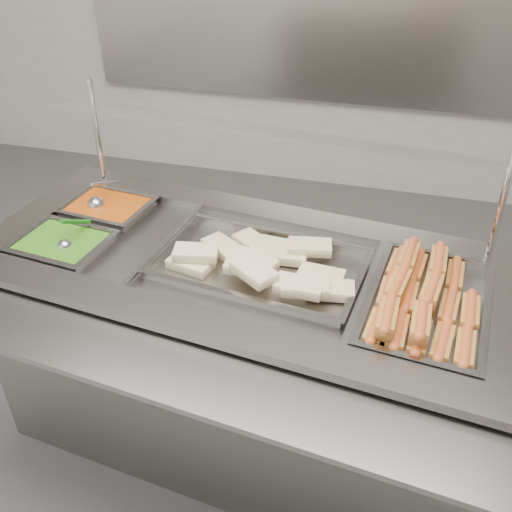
% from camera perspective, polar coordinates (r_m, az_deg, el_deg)
% --- Properties ---
extents(ground, '(6.00, 6.00, 0.00)m').
position_cam_1_polar(ground, '(2.20, -6.60, -21.87)').
color(ground, '#57575A').
rests_on(ground, ground).
extents(steam_counter, '(1.78, 0.94, 0.82)m').
position_cam_1_polar(steam_counter, '(2.03, -1.20, -9.81)').
color(steam_counter, gray).
rests_on(steam_counter, ground).
extents(tray_rail, '(1.65, 0.52, 0.05)m').
position_cam_1_polar(tray_rail, '(1.48, -8.47, -11.04)').
color(tray_rail, gray).
rests_on(tray_rail, steam_counter).
extents(sneeze_guard, '(1.52, 0.44, 0.40)m').
position_cam_1_polar(sneeze_guard, '(1.78, 1.04, 11.97)').
color(sneeze_guard, silver).
rests_on(sneeze_guard, steam_counter).
extents(pan_hotdogs, '(0.36, 0.53, 0.09)m').
position_cam_1_polar(pan_hotdogs, '(1.70, 16.64, -5.29)').
color(pan_hotdogs, gray).
rests_on(pan_hotdogs, steam_counter).
extents(pan_wraps, '(0.65, 0.43, 0.06)m').
position_cam_1_polar(pan_wraps, '(1.77, 0.27, -1.25)').
color(pan_wraps, gray).
rests_on(pan_wraps, steam_counter).
extents(pan_beans, '(0.30, 0.25, 0.09)m').
position_cam_1_polar(pan_beans, '(2.15, -14.48, 4.07)').
color(pan_beans, gray).
rests_on(pan_beans, steam_counter).
extents(pan_peas, '(0.30, 0.25, 0.09)m').
position_cam_1_polar(pan_peas, '(1.98, -18.70, 0.47)').
color(pan_peas, gray).
rests_on(pan_peas, steam_counter).
extents(hotdogs_in_buns, '(0.30, 0.49, 0.11)m').
position_cam_1_polar(hotdogs_in_buns, '(1.66, 16.19, -4.23)').
color(hotdogs_in_buns, '#905C1E').
rests_on(hotdogs_in_buns, pan_hotdogs).
extents(tortilla_wraps, '(0.59, 0.37, 0.09)m').
position_cam_1_polar(tortilla_wraps, '(1.74, 1.12, -0.63)').
color(tortilla_wraps, beige).
rests_on(tortilla_wraps, pan_wraps).
extents(ladle, '(0.06, 0.18, 0.12)m').
position_cam_1_polar(ladle, '(2.14, -15.64, 5.07)').
color(ladle, silver).
rests_on(ladle, pan_beans).
extents(serving_spoon, '(0.05, 0.16, 0.12)m').
position_cam_1_polar(serving_spoon, '(1.93, -18.38, 1.35)').
color(serving_spoon, silver).
rests_on(serving_spoon, pan_peas).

